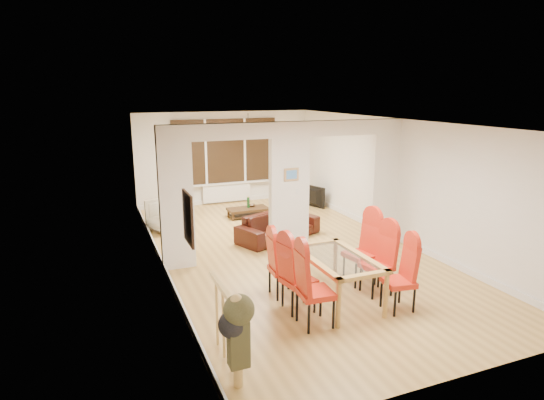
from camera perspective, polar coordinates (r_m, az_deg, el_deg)
floor at (r=9.23m, az=2.10°, el=-6.50°), size 5.00×9.00×0.01m
room_walls at (r=8.87m, az=2.17°, el=1.41°), size 5.00×9.00×2.60m
divider_wall at (r=8.87m, az=2.17°, el=1.41°), size 5.00×0.18×2.60m
bay_window_blinds at (r=12.96m, az=-5.88°, el=6.13°), size 3.00×0.08×1.80m
radiator at (r=13.13m, az=-5.70°, el=0.91°), size 1.40×0.08×0.50m
pendant_light at (r=11.90m, az=-3.00°, el=8.67°), size 0.36×0.36×0.36m
stair_newel at (r=5.55m, az=-5.98°, el=-14.69°), size 0.40×1.20×1.10m
wall_poster at (r=5.83m, az=-10.49°, el=-2.27°), size 0.04×0.52×0.67m
pillar_photo at (r=8.72m, az=2.45°, el=3.21°), size 0.30×0.03×0.25m
dining_table at (r=7.12m, az=8.11°, el=-9.77°), size 0.87×1.55×0.73m
dining_chair_la at (r=6.33m, az=5.48°, el=-10.79°), size 0.49×0.49×1.13m
dining_chair_lb at (r=6.73m, az=3.37°, el=-9.40°), size 0.51×0.51×1.09m
dining_chair_lc at (r=7.20m, az=1.43°, el=-8.11°), size 0.43×0.43×1.02m
dining_chair_ra at (r=6.98m, az=15.63°, el=-9.26°), size 0.47×0.47×1.04m
dining_chair_rb at (r=7.43m, az=13.04°, el=-7.55°), size 0.49×0.49×1.07m
dining_chair_rc at (r=7.77m, az=11.01°, el=-6.21°), size 0.53×0.53×1.14m
sofa at (r=9.95m, az=0.82°, el=-3.28°), size 2.08×1.43×0.56m
armchair at (r=10.79m, az=-12.92°, el=-1.83°), size 1.02×1.04×0.73m
person at (r=10.59m, az=-11.88°, el=0.19°), size 0.64×0.52×1.54m
television at (r=12.72m, az=4.56°, el=0.50°), size 1.01×0.46×0.59m
coffee_table at (r=11.68m, az=-3.03°, el=-1.57°), size 1.07×0.59×0.24m
bottle at (r=11.64m, az=-2.99°, el=-0.28°), size 0.07×0.07×0.29m
bowl at (r=11.79m, az=-2.57°, el=-0.69°), size 0.20×0.20×0.05m
shoes at (r=8.75m, az=1.94°, el=-7.33°), size 0.22×0.24×0.09m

